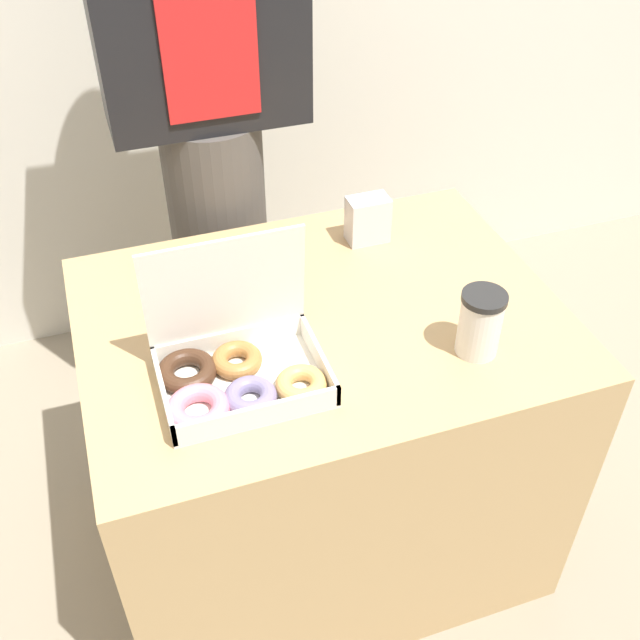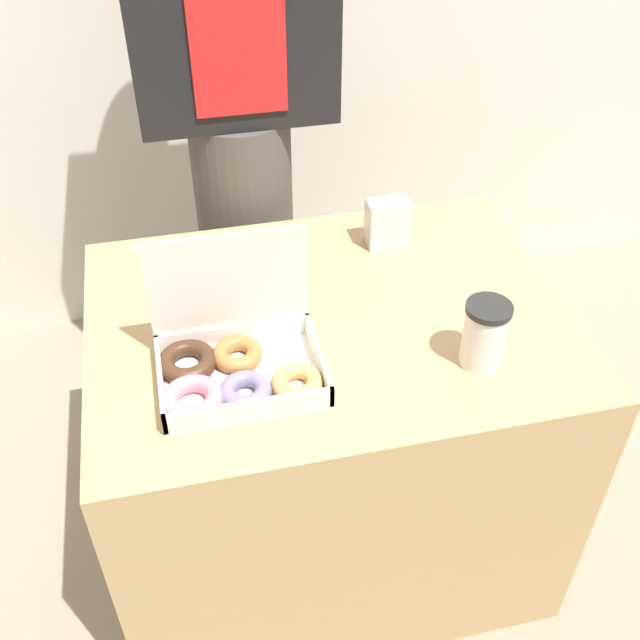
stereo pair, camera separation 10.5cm
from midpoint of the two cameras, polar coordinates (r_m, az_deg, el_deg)
ground_plane at (r=2.03m, az=-1.47°, el=-15.60°), size 14.00×14.00×0.00m
table at (r=1.75m, az=-1.66°, el=-8.84°), size 0.95×0.72×0.73m
donut_box at (r=1.33m, az=-8.96°, el=-3.85°), size 0.32×0.23×0.26m
coffee_cup at (r=1.39m, az=10.01°, el=-0.31°), size 0.08×0.08×0.13m
napkin_holder at (r=1.68m, az=1.86°, el=7.61°), size 0.09×0.06×0.11m
person_customer at (r=1.81m, az=-10.36°, el=15.95°), size 0.45×0.25×1.76m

